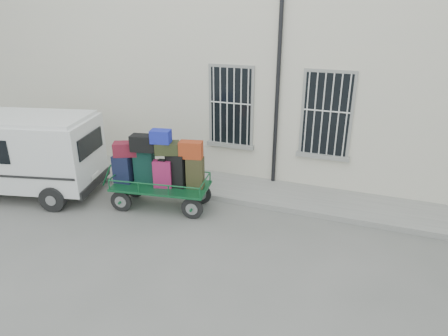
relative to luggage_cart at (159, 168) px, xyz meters
name	(u,v)px	position (x,y,z in m)	size (l,w,h in m)	color
ground	(204,226)	(1.48, -0.55, -1.09)	(80.00, 80.00, 0.00)	#61625D
building	(268,69)	(1.48, 4.95, 1.91)	(24.00, 5.15, 6.00)	beige
sidewalk	(235,188)	(1.48, 1.65, -1.02)	(24.00, 1.70, 0.15)	gray
luggage_cart	(159,168)	(0.00, 0.00, 0.00)	(2.95, 1.47, 2.13)	black
van	(15,150)	(-4.10, -0.63, 0.20)	(4.77, 2.85, 2.26)	white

